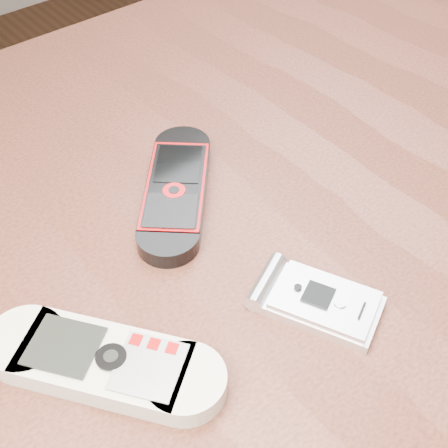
% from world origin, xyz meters
% --- Properties ---
extents(table, '(1.20, 0.80, 0.75)m').
position_xyz_m(table, '(0.00, 0.00, 0.64)').
color(table, black).
rests_on(table, ground).
extents(nokia_white, '(0.15, 0.17, 0.02)m').
position_xyz_m(nokia_white, '(-0.14, -0.05, 0.76)').
color(nokia_white, beige).
rests_on(nokia_white, table).
extents(nokia_black_red, '(0.15, 0.16, 0.02)m').
position_xyz_m(nokia_black_red, '(0.00, 0.06, 0.76)').
color(nokia_black_red, black).
rests_on(nokia_black_red, table).
extents(motorola_razr, '(0.09, 0.11, 0.02)m').
position_xyz_m(motorola_razr, '(0.01, -0.11, 0.76)').
color(motorola_razr, silver).
rests_on(motorola_razr, table).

